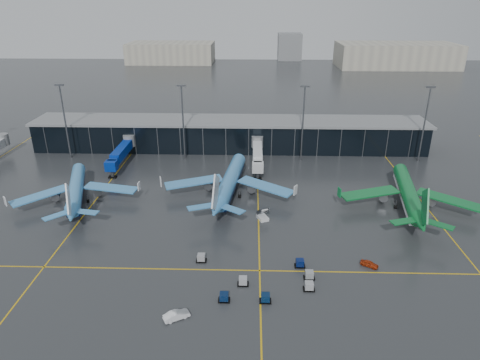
{
  "coord_description": "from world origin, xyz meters",
  "views": [
    {
      "loc": [
        8.07,
        -88.36,
        52.11
      ],
      "look_at": [
        5.0,
        18.0,
        6.0
      ],
      "focal_mm": 32.0,
      "sensor_mm": 36.0,
      "label": 1
    }
  ],
  "objects_px": {
    "baggage_carts": "(264,279)",
    "service_van_red": "(369,264)",
    "airliner_aer_lingus": "(409,184)",
    "airliner_klm_near": "(230,172)",
    "service_van_white": "(177,315)",
    "airliner_arkefly": "(75,181)",
    "mobile_airstair": "(263,217)"
  },
  "relations": [
    {
      "from": "airliner_klm_near",
      "to": "service_van_red",
      "type": "height_order",
      "value": "airliner_klm_near"
    },
    {
      "from": "airliner_aer_lingus",
      "to": "baggage_carts",
      "type": "bearing_deg",
      "value": -128.42
    },
    {
      "from": "airliner_arkefly",
      "to": "airliner_klm_near",
      "type": "distance_m",
      "value": 42.18
    },
    {
      "from": "service_van_red",
      "to": "airliner_arkefly",
      "type": "bearing_deg",
      "value": 100.85
    },
    {
      "from": "airliner_klm_near",
      "to": "airliner_aer_lingus",
      "type": "height_order",
      "value": "airliner_klm_near"
    },
    {
      "from": "service_van_red",
      "to": "baggage_carts",
      "type": "bearing_deg",
      "value": 138.25
    },
    {
      "from": "airliner_klm_near",
      "to": "airliner_aer_lingus",
      "type": "distance_m",
      "value": 47.98
    },
    {
      "from": "airliner_arkefly",
      "to": "airliner_klm_near",
      "type": "xyz_separation_m",
      "value": [
        41.79,
        5.65,
        0.7
      ]
    },
    {
      "from": "airliner_aer_lingus",
      "to": "service_van_red",
      "type": "distance_m",
      "value": 33.44
    },
    {
      "from": "airliner_arkefly",
      "to": "mobile_airstair",
      "type": "relative_size",
      "value": 10.36
    },
    {
      "from": "airliner_klm_near",
      "to": "mobile_airstair",
      "type": "height_order",
      "value": "airliner_klm_near"
    },
    {
      "from": "airliner_aer_lingus",
      "to": "service_van_red",
      "type": "bearing_deg",
      "value": -110.66
    },
    {
      "from": "airliner_aer_lingus",
      "to": "service_van_white",
      "type": "distance_m",
      "value": 70.92
    },
    {
      "from": "airliner_aer_lingus",
      "to": "service_van_red",
      "type": "relative_size",
      "value": 11.56
    },
    {
      "from": "baggage_carts",
      "to": "airliner_klm_near",
      "type": "bearing_deg",
      "value": 102.1
    },
    {
      "from": "airliner_arkefly",
      "to": "baggage_carts",
      "type": "relative_size",
      "value": 1.61
    },
    {
      "from": "airliner_arkefly",
      "to": "airliner_aer_lingus",
      "type": "bearing_deg",
      "value": -18.31
    },
    {
      "from": "mobile_airstair",
      "to": "service_van_red",
      "type": "height_order",
      "value": "mobile_airstair"
    },
    {
      "from": "airliner_klm_near",
      "to": "service_van_red",
      "type": "bearing_deg",
      "value": -41.37
    },
    {
      "from": "airliner_aer_lingus",
      "to": "baggage_carts",
      "type": "relative_size",
      "value": 1.75
    },
    {
      "from": "baggage_carts",
      "to": "service_van_red",
      "type": "distance_m",
      "value": 22.88
    },
    {
      "from": "service_van_red",
      "to": "service_van_white",
      "type": "bearing_deg",
      "value": 146.74
    },
    {
      "from": "airliner_arkefly",
      "to": "service_van_red",
      "type": "bearing_deg",
      "value": -39.65
    },
    {
      "from": "airliner_arkefly",
      "to": "airliner_aer_lingus",
      "type": "xyz_separation_m",
      "value": [
        89.34,
        -0.72,
        0.52
      ]
    },
    {
      "from": "service_van_white",
      "to": "baggage_carts",
      "type": "bearing_deg",
      "value": -85.14
    },
    {
      "from": "service_van_white",
      "to": "airliner_klm_near",
      "type": "bearing_deg",
      "value": -37.08
    },
    {
      "from": "service_van_red",
      "to": "airliner_aer_lingus",
      "type": "bearing_deg",
      "value": 2.04
    },
    {
      "from": "baggage_carts",
      "to": "service_van_red",
      "type": "xyz_separation_m",
      "value": [
        22.04,
        6.15,
        -0.13
      ]
    },
    {
      "from": "baggage_carts",
      "to": "airliner_aer_lingus",
      "type": "bearing_deg",
      "value": 41.62
    },
    {
      "from": "baggage_carts",
      "to": "service_van_white",
      "type": "distance_m",
      "value": 18.9
    },
    {
      "from": "airliner_klm_near",
      "to": "baggage_carts",
      "type": "distance_m",
      "value": 42.19
    },
    {
      "from": "mobile_airstair",
      "to": "airliner_aer_lingus",
      "type": "bearing_deg",
      "value": -10.08
    }
  ]
}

